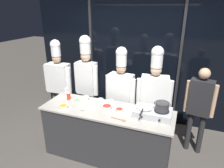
{
  "coord_description": "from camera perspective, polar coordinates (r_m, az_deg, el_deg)",
  "views": [
    {
      "loc": [
        1.09,
        -2.62,
        2.44
      ],
      "look_at": [
        0.0,
        0.25,
        1.26
      ],
      "focal_mm": 32.0,
      "sensor_mm": 36.0,
      "label": 1
    }
  ],
  "objects": [
    {
      "name": "portable_stove",
      "position": [
        3.09,
        11.55,
        -7.94
      ],
      "size": [
        0.56,
        0.37,
        0.11
      ],
      "color": "#B2B5BA",
      "rests_on": "demo_counter"
    },
    {
      "name": "ground_plane",
      "position": [
        3.74,
        -1.45,
        -19.64
      ],
      "size": [
        24.0,
        24.0,
        0.0
      ],
      "primitive_type": "plane",
      "color": "#47423D"
    },
    {
      "name": "demo_counter",
      "position": [
        3.46,
        -1.52,
        -13.92
      ],
      "size": [
        2.14,
        0.69,
        0.91
      ],
      "color": "#2D2D30",
      "rests_on": "ground_plane"
    },
    {
      "name": "window_wall_back",
      "position": [
        4.42,
        5.92,
        6.71
      ],
      "size": [
        4.59,
        0.09,
        2.7
      ],
      "color": "black",
      "rests_on": "ground_plane"
    },
    {
      "name": "frying_pan",
      "position": [
        3.07,
        9.29,
        -6.31
      ],
      "size": [
        0.26,
        0.44,
        0.05
      ],
      "color": "#ADAFB5",
      "rests_on": "portable_stove"
    },
    {
      "name": "person_guest",
      "position": [
        3.63,
        23.71,
        -5.03
      ],
      "size": [
        0.47,
        0.25,
        1.55
      ],
      "rotation": [
        0.0,
        0.0,
        2.98
      ],
      "color": "#232326",
      "rests_on": "ground_plane"
    },
    {
      "name": "chef_head",
      "position": [
        4.34,
        -15.03,
        1.42
      ],
      "size": [
        0.63,
        0.26,
        1.85
      ],
      "rotation": [
        0.0,
        0.0,
        3.17
      ],
      "color": "#4C4C51",
      "rests_on": "ground_plane"
    },
    {
      "name": "prep_bowl_rice",
      "position": [
        3.43,
        -0.43,
        -4.96
      ],
      "size": [
        0.11,
        0.11,
        0.05
      ],
      "color": "silver",
      "rests_on": "demo_counter"
    },
    {
      "name": "prep_bowl_carrots",
      "position": [
        3.36,
        -13.77,
        -6.22
      ],
      "size": [
        0.16,
        0.16,
        0.04
      ],
      "color": "silver",
      "rests_on": "demo_counter"
    },
    {
      "name": "chef_pastry",
      "position": [
        3.53,
        11.96,
        -2.75
      ],
      "size": [
        0.61,
        0.31,
        1.87
      ],
      "rotation": [
        0.0,
        0.0,
        3.29
      ],
      "color": "#4C4C51",
      "rests_on": "ground_plane"
    },
    {
      "name": "chef_line",
      "position": [
        3.65,
        2.52,
        -1.76
      ],
      "size": [
        0.58,
        0.27,
        1.81
      ],
      "rotation": [
        0.0,
        0.0,
        3.04
      ],
      "color": "#2D3856",
      "rests_on": "ground_plane"
    },
    {
      "name": "prep_bowl_shrimp",
      "position": [
        3.36,
        -6.61,
        -5.81
      ],
      "size": [
        0.1,
        0.1,
        0.03
      ],
      "color": "silver",
      "rests_on": "demo_counter"
    },
    {
      "name": "prep_bowl_garlic",
      "position": [
        3.56,
        -7.65,
        -4.0
      ],
      "size": [
        0.14,
        0.14,
        0.06
      ],
      "color": "silver",
      "rests_on": "demo_counter"
    },
    {
      "name": "prep_bowl_noodles",
      "position": [
        3.49,
        -3.32,
        -4.51
      ],
      "size": [
        0.1,
        0.1,
        0.04
      ],
      "color": "silver",
      "rests_on": "demo_counter"
    },
    {
      "name": "stock_pot",
      "position": [
        3.02,
        14.12,
        -6.19
      ],
      "size": [
        0.23,
        0.21,
        0.13
      ],
      "color": "#333335",
      "rests_on": "portable_stove"
    },
    {
      "name": "serving_spoon_solid",
      "position": [
        2.94,
        2.64,
        -10.15
      ],
      "size": [
        0.24,
        0.06,
        0.02
      ],
      "color": "olive",
      "rests_on": "demo_counter"
    },
    {
      "name": "chef_sous",
      "position": [
        3.97,
        -7.28,
        2.17
      ],
      "size": [
        0.52,
        0.23,
        1.96
      ],
      "rotation": [
        0.0,
        0.0,
        3.07
      ],
      "color": "#232326",
      "rests_on": "ground_plane"
    },
    {
      "name": "prep_bowl_scallions",
      "position": [
        3.51,
        -9.89,
        -4.69
      ],
      "size": [
        0.09,
        0.09,
        0.04
      ],
      "color": "silver",
      "rests_on": "demo_counter"
    },
    {
      "name": "prep_bowl_chili_flakes",
      "position": [
        3.15,
        2.11,
        -7.4
      ],
      "size": [
        0.13,
        0.13,
        0.05
      ],
      "color": "silver",
      "rests_on": "demo_counter"
    },
    {
      "name": "squeeze_bottle_chili",
      "position": [
        3.61,
        -12.31,
        -3.23
      ],
      "size": [
        0.06,
        0.06,
        0.16
      ],
      "color": "red",
      "rests_on": "demo_counter"
    },
    {
      "name": "serving_spoon_slotted",
      "position": [
        3.26,
        -9.06,
        -7.07
      ],
      "size": [
        0.24,
        0.05,
        0.02
      ],
      "color": "#B2B5BA",
      "rests_on": "demo_counter"
    },
    {
      "name": "squeeze_bottle_clear",
      "position": [
        3.79,
        -12.97,
        -2.03
      ],
      "size": [
        0.06,
        0.06,
        0.17
      ],
      "color": "white",
      "rests_on": "demo_counter"
    },
    {
      "name": "prep_bowl_bell_pepper",
      "position": [
        3.26,
        -1.43,
        -6.47
      ],
      "size": [
        0.17,
        0.17,
        0.05
      ],
      "color": "silver",
      "rests_on": "demo_counter"
    }
  ]
}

